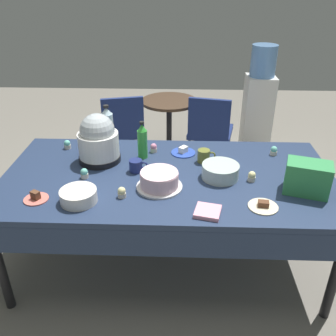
{
  "coord_description": "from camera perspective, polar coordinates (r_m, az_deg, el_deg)",
  "views": [
    {
      "loc": [
        0.08,
        -2.11,
        1.95
      ],
      "look_at": [
        0.0,
        0.0,
        0.8
      ],
      "focal_mm": 38.96,
      "sensor_mm": 36.0,
      "label": 1
    }
  ],
  "objects": [
    {
      "name": "soda_carton",
      "position": [
        2.35,
        20.98,
        -1.45
      ],
      "size": [
        0.3,
        0.23,
        0.2
      ],
      "primitive_type": "cube",
      "rotation": [
        0.0,
        0.0,
        -0.29
      ],
      "color": "#338C4C",
      "rests_on": "potluck_table"
    },
    {
      "name": "maroon_chair_right",
      "position": [
        3.85,
        6.57,
        6.16
      ],
      "size": [
        0.52,
        0.52,
        0.85
      ],
      "color": "navy",
      "rests_on": "ground"
    },
    {
      "name": "cupcake_berry",
      "position": [
        2.79,
        16.22,
        2.6
      ],
      "size": [
        0.05,
        0.05,
        0.07
      ],
      "color": "beige",
      "rests_on": "potluck_table"
    },
    {
      "name": "frosted_layer_cake",
      "position": [
        2.26,
        -1.37,
        -1.9
      ],
      "size": [
        0.29,
        0.29,
        0.11
      ],
      "color": "silver",
      "rests_on": "potluck_table"
    },
    {
      "name": "soda_bottle_lime_soda",
      "position": [
        2.61,
        -4.03,
        4.21
      ],
      "size": [
        0.07,
        0.07,
        0.28
      ],
      "color": "green",
      "rests_on": "potluck_table"
    },
    {
      "name": "dessert_plate_cobalt",
      "position": [
        2.71,
        2.4,
        2.58
      ],
      "size": [
        0.18,
        0.18,
        0.05
      ],
      "color": "#2D4CB2",
      "rests_on": "potluck_table"
    },
    {
      "name": "dessert_plate_cream",
      "position": [
        2.17,
        14.66,
        -5.75
      ],
      "size": [
        0.17,
        0.17,
        0.04
      ],
      "color": "beige",
      "rests_on": "potluck_table"
    },
    {
      "name": "cupcake_vanilla",
      "position": [
        2.44,
        -12.96,
        -0.83
      ],
      "size": [
        0.05,
        0.05,
        0.07
      ],
      "color": "beige",
      "rests_on": "potluck_table"
    },
    {
      "name": "coffee_mug_olive",
      "position": [
        2.58,
        5.67,
        1.9
      ],
      "size": [
        0.13,
        0.09,
        0.09
      ],
      "color": "olive",
      "rests_on": "potluck_table"
    },
    {
      "name": "slow_cooker",
      "position": [
        2.58,
        -10.87,
        4.33
      ],
      "size": [
        0.29,
        0.29,
        0.35
      ],
      "color": "black",
      "rests_on": "potluck_table"
    },
    {
      "name": "glass_salad_bowl",
      "position": [
        2.4,
        8.18,
        -0.5
      ],
      "size": [
        0.24,
        0.24,
        0.09
      ],
      "primitive_type": "cylinder",
      "color": "#B2C6BC",
      "rests_on": "potluck_table"
    },
    {
      "name": "water_cooler",
      "position": [
        4.42,
        13.96,
        9.86
      ],
      "size": [
        0.32,
        0.32,
        1.24
      ],
      "color": "silver",
      "rests_on": "ground"
    },
    {
      "name": "cupcake_mint",
      "position": [
        2.4,
        12.97,
        -1.3
      ],
      "size": [
        0.05,
        0.05,
        0.07
      ],
      "color": "beige",
      "rests_on": "potluck_table"
    },
    {
      "name": "cupcake_rose",
      "position": [
        2.72,
        -2.27,
        3.15
      ],
      "size": [
        0.05,
        0.05,
        0.07
      ],
      "color": "beige",
      "rests_on": "potluck_table"
    },
    {
      "name": "ceramic_snack_bowl",
      "position": [
        2.2,
        -13.83,
        -4.26
      ],
      "size": [
        0.22,
        0.22,
        0.08
      ],
      "primitive_type": "cylinder",
      "color": "silver",
      "rests_on": "potluck_table"
    },
    {
      "name": "paper_napkin_stack",
      "position": [
        2.06,
        6.23,
        -6.79
      ],
      "size": [
        0.17,
        0.17,
        0.02
      ],
      "primitive_type": "cube",
      "rotation": [
        0.0,
        0.0,
        -0.23
      ],
      "color": "pink",
      "rests_on": "potluck_table"
    },
    {
      "name": "round_cafe_table",
      "position": [
        4.04,
        0.17,
        7.59
      ],
      "size": [
        0.6,
        0.6,
        0.72
      ],
      "color": "#473323",
      "rests_on": "ground"
    },
    {
      "name": "cupcake_lemon",
      "position": [
        2.2,
        -7.24,
        -3.82
      ],
      "size": [
        0.05,
        0.05,
        0.07
      ],
      "color": "beige",
      "rests_on": "potluck_table"
    },
    {
      "name": "maroon_chair_left",
      "position": [
        3.88,
        -7.11,
        6.35
      ],
      "size": [
        0.53,
        0.53,
        0.85
      ],
      "color": "navy",
      "rests_on": "ground"
    },
    {
      "name": "potluck_table",
      "position": [
        2.46,
        0.0,
        -2.29
      ],
      "size": [
        2.2,
        1.1,
        0.75
      ],
      "color": "navy",
      "rests_on": "ground"
    },
    {
      "name": "dessert_plate_coral",
      "position": [
        2.3,
        -19.96,
        -4.38
      ],
      "size": [
        0.15,
        0.15,
        0.06
      ],
      "color": "#E07266",
      "rests_on": "potluck_table"
    },
    {
      "name": "ground",
      "position": [
        2.87,
        0.0,
        -14.13
      ],
      "size": [
        9.0,
        9.0,
        0.0
      ],
      "primitive_type": "plane",
      "color": "slate"
    },
    {
      "name": "coffee_mug_navy",
      "position": [
        2.46,
        -5.01,
        0.36
      ],
      "size": [
        0.13,
        0.09,
        0.08
      ],
      "color": "navy",
      "rests_on": "potluck_table"
    },
    {
      "name": "cupcake_cocoa",
      "position": [
        2.88,
        -15.48,
        3.55
      ],
      "size": [
        0.05,
        0.05,
        0.07
      ],
      "color": "beige",
      "rests_on": "potluck_table"
    },
    {
      "name": "soda_bottle_water",
      "position": [
        2.83,
        -9.43,
        6.4
      ],
      "size": [
        0.09,
        0.09,
        0.32
      ],
      "color": "silver",
      "rests_on": "potluck_table"
    }
  ]
}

